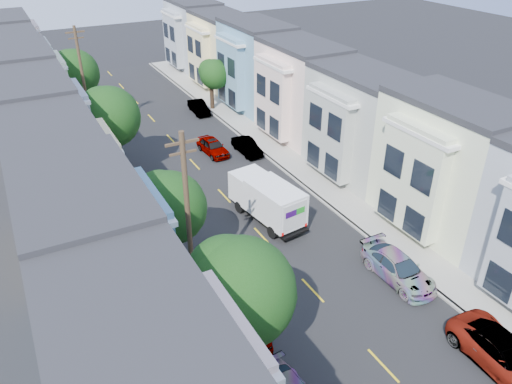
{
  "coord_description": "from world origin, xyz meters",
  "views": [
    {
      "loc": [
        -12.89,
        -17.68,
        18.71
      ],
      "look_at": [
        0.6,
        8.01,
        2.2
      ],
      "focal_mm": 35.0,
      "sensor_mm": 36.0,
      "label": 1
    }
  ],
  "objects": [
    {
      "name": "lead_sedan",
      "position": [
        2.22,
        19.22,
        0.68
      ],
      "size": [
        1.87,
        4.3,
        1.37
      ],
      "primitive_type": "imported",
      "rotation": [
        0.0,
        0.0,
        0.06
      ],
      "color": "black",
      "rests_on": "ground"
    },
    {
      "name": "tree_e",
      "position": [
        -6.3,
        33.28,
        4.66
      ],
      "size": [
        4.7,
        4.7,
        7.02
      ],
      "color": "black",
      "rests_on": "ground"
    },
    {
      "name": "tree_far_r",
      "position": [
        6.89,
        29.49,
        3.72
      ],
      "size": [
        3.1,
        3.1,
        5.31
      ],
      "color": "black",
      "rests_on": "ground"
    },
    {
      "name": "sidewalk_right",
      "position": [
        7.35,
        15.0,
        0.07
      ],
      "size": [
        2.6,
        70.0,
        0.15
      ],
      "primitive_type": "cube",
      "color": "gray",
      "rests_on": "ground"
    },
    {
      "name": "ground",
      "position": [
        0.0,
        0.0,
        0.0
      ],
      "size": [
        160.0,
        160.0,
        0.0
      ],
      "primitive_type": "plane",
      "color": "black",
      "rests_on": "ground"
    },
    {
      "name": "road_slab",
      "position": [
        0.0,
        15.0,
        0.01
      ],
      "size": [
        12.0,
        70.0,
        0.02
      ],
      "primitive_type": "cube",
      "color": "black",
      "rests_on": "ground"
    },
    {
      "name": "parked_left_c",
      "position": [
        -4.9,
        -1.0,
        0.77
      ],
      "size": [
        2.29,
        4.9,
        1.54
      ],
      "primitive_type": "imported",
      "rotation": [
        0.0,
        0.0,
        -0.1
      ],
      "color": "#9CA2AA",
      "rests_on": "ground"
    },
    {
      "name": "tree_d",
      "position": [
        -6.3,
        18.94,
        4.99
      ],
      "size": [
        4.7,
        4.7,
        7.36
      ],
      "color": "black",
      "rests_on": "ground"
    },
    {
      "name": "townhouse_row_left",
      "position": [
        -11.15,
        15.0,
        0.0
      ],
      "size": [
        5.0,
        70.0,
        8.5
      ],
      "primitive_type": "cube",
      "color": "#ADB1A7",
      "rests_on": "ground"
    },
    {
      "name": "parked_right_c",
      "position": [
        4.9,
        17.91,
        0.63
      ],
      "size": [
        1.36,
        3.77,
        1.25
      ],
      "primitive_type": "imported",
      "rotation": [
        0.0,
        0.0,
        0.01
      ],
      "color": "black",
      "rests_on": "ground"
    },
    {
      "name": "utility_pole_near",
      "position": [
        -6.3,
        2.0,
        5.15
      ],
      "size": [
        1.6,
        0.26,
        10.0
      ],
      "color": "#42301E",
      "rests_on": "ground"
    },
    {
      "name": "sidewalk_left",
      "position": [
        -7.35,
        15.0,
        0.07
      ],
      "size": [
        2.6,
        70.0,
        0.15
      ],
      "primitive_type": "cube",
      "color": "gray",
      "rests_on": "ground"
    },
    {
      "name": "utility_pole_far",
      "position": [
        -6.3,
        28.0,
        5.15
      ],
      "size": [
        1.6,
        0.26,
        10.0
      ],
      "color": "#42301E",
      "rests_on": "ground"
    },
    {
      "name": "parked_right_d",
      "position": [
        4.9,
        29.09,
        0.64
      ],
      "size": [
        1.55,
        3.88,
        1.27
      ],
      "primitive_type": "imported",
      "rotation": [
        0.0,
        0.0,
        -0.05
      ],
      "color": "black",
      "rests_on": "ground"
    },
    {
      "name": "tree_c",
      "position": [
        -6.3,
        5.36,
        4.3
      ],
      "size": [
        4.2,
        4.2,
        6.42
      ],
      "color": "black",
      "rests_on": "ground"
    },
    {
      "name": "townhouse_row_right",
      "position": [
        11.15,
        15.0,
        0.0
      ],
      "size": [
        5.0,
        70.0,
        8.5
      ],
      "primitive_type": "cube",
      "color": "#ADB1A7",
      "rests_on": "ground"
    },
    {
      "name": "parked_right_a",
      "position": [
        4.9,
        -8.62,
        0.77
      ],
      "size": [
        2.74,
        5.6,
        1.53
      ],
      "primitive_type": "imported",
      "rotation": [
        0.0,
        0.0,
        -0.04
      ],
      "color": "slate",
      "rests_on": "ground"
    },
    {
      "name": "parked_right_b",
      "position": [
        4.9,
        -1.37,
        0.74
      ],
      "size": [
        2.07,
        4.91,
        1.47
      ],
      "primitive_type": "imported",
      "rotation": [
        0.0,
        0.0,
        0.0
      ],
      "color": "white",
      "rests_on": "ground"
    },
    {
      "name": "centerline",
      "position": [
        0.0,
        15.0,
        0.0
      ],
      "size": [
        0.12,
        70.0,
        0.01
      ],
      "primitive_type": "cube",
      "color": "gold",
      "rests_on": "ground"
    },
    {
      "name": "curb_right",
      "position": [
        6.05,
        15.0,
        0.07
      ],
      "size": [
        0.3,
        70.0,
        0.15
      ],
      "primitive_type": "cube",
      "color": "gray",
      "rests_on": "ground"
    },
    {
      "name": "tree_b",
      "position": [
        -6.3,
        -3.52,
        5.1
      ],
      "size": [
        4.7,
        4.7,
        7.47
      ],
      "color": "black",
      "rests_on": "ground"
    },
    {
      "name": "curb_left",
      "position": [
        -6.05,
        15.0,
        0.07
      ],
      "size": [
        0.3,
        70.0,
        0.15
      ],
      "primitive_type": "cube",
      "color": "gray",
      "rests_on": "ground"
    },
    {
      "name": "fedex_truck",
      "position": [
        1.29,
        7.73,
        1.62
      ],
      "size": [
        2.33,
        6.06,
        2.91
      ],
      "rotation": [
        0.0,
        0.0,
        0.14
      ],
      "color": "white",
      "rests_on": "ground"
    },
    {
      "name": "parked_left_d",
      "position": [
        -4.9,
        13.56,
        0.63
      ],
      "size": [
        2.01,
        4.31,
        1.27
      ],
      "primitive_type": "imported",
      "rotation": [
        0.0,
        0.0,
        0.06
      ],
      "color": "#560916",
      "rests_on": "ground"
    }
  ]
}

